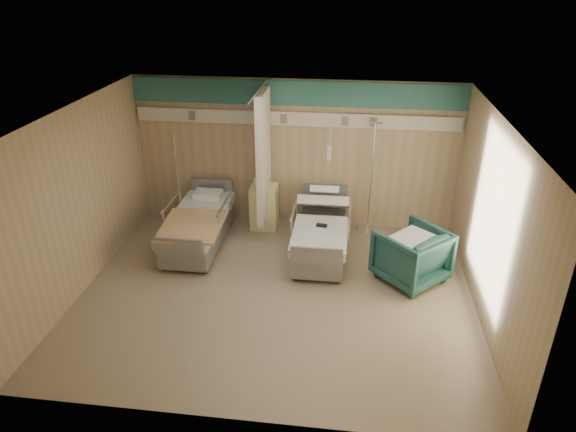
{
  "coord_description": "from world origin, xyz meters",
  "views": [
    {
      "loc": [
        1.03,
        -6.55,
        4.61
      ],
      "look_at": [
        0.11,
        0.6,
        1.05
      ],
      "focal_mm": 32.0,
      "sensor_mm": 36.0,
      "label": 1
    }
  ],
  "objects_px": {
    "bed_left": "(198,230)",
    "iv_stand_left": "(181,206)",
    "bed_right": "(321,238)",
    "bedside_cabinet": "(264,207)",
    "visitor_armchair": "(411,255)",
    "iv_stand_right": "(369,210)"
  },
  "relations": [
    {
      "from": "bed_left",
      "to": "iv_stand_right",
      "type": "height_order",
      "value": "iv_stand_right"
    },
    {
      "from": "bed_left",
      "to": "iv_stand_left",
      "type": "distance_m",
      "value": 1.02
    },
    {
      "from": "bedside_cabinet",
      "to": "visitor_armchair",
      "type": "distance_m",
      "value": 3.04
    },
    {
      "from": "bed_right",
      "to": "bed_left",
      "type": "height_order",
      "value": "same"
    },
    {
      "from": "bed_left",
      "to": "iv_stand_right",
      "type": "distance_m",
      "value": 3.19
    },
    {
      "from": "bed_right",
      "to": "bed_left",
      "type": "xyz_separation_m",
      "value": [
        -2.2,
        0.0,
        0.0
      ]
    },
    {
      "from": "iv_stand_left",
      "to": "bed_left",
      "type": "bearing_deg",
      "value": -54.59
    },
    {
      "from": "iv_stand_right",
      "to": "iv_stand_left",
      "type": "height_order",
      "value": "iv_stand_right"
    },
    {
      "from": "bedside_cabinet",
      "to": "iv_stand_right",
      "type": "xyz_separation_m",
      "value": [
        1.98,
        0.08,
        0.01
      ]
    },
    {
      "from": "bedside_cabinet",
      "to": "iv_stand_right",
      "type": "bearing_deg",
      "value": 2.31
    },
    {
      "from": "iv_stand_left",
      "to": "bed_right",
      "type": "bearing_deg",
      "value": -16.54
    },
    {
      "from": "bed_left",
      "to": "iv_stand_right",
      "type": "xyz_separation_m",
      "value": [
        3.03,
        0.98,
        0.12
      ]
    },
    {
      "from": "bedside_cabinet",
      "to": "iv_stand_right",
      "type": "relative_size",
      "value": 0.4
    },
    {
      "from": "bed_left",
      "to": "iv_stand_left",
      "type": "xyz_separation_m",
      "value": [
        -0.59,
        0.83,
        0.06
      ]
    },
    {
      "from": "bedside_cabinet",
      "to": "iv_stand_left",
      "type": "bearing_deg",
      "value": -177.5
    },
    {
      "from": "bed_right",
      "to": "iv_stand_left",
      "type": "bearing_deg",
      "value": 163.46
    },
    {
      "from": "bed_right",
      "to": "bedside_cabinet",
      "type": "bearing_deg",
      "value": 141.95
    },
    {
      "from": "bed_left",
      "to": "iv_stand_left",
      "type": "relative_size",
      "value": 1.17
    },
    {
      "from": "bedside_cabinet",
      "to": "visitor_armchair",
      "type": "bearing_deg",
      "value": -30.23
    },
    {
      "from": "iv_stand_right",
      "to": "iv_stand_left",
      "type": "relative_size",
      "value": 1.16
    },
    {
      "from": "bedside_cabinet",
      "to": "iv_stand_left",
      "type": "distance_m",
      "value": 1.64
    },
    {
      "from": "iv_stand_right",
      "to": "bedside_cabinet",
      "type": "bearing_deg",
      "value": -177.69
    }
  ]
}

